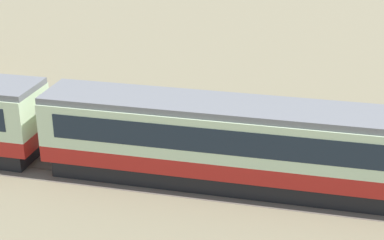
% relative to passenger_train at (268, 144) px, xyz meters
% --- Properties ---
extents(passenger_train, '(106.76, 3.11, 4.08)m').
position_rel_passenger_train_xyz_m(passenger_train, '(0.00, 0.00, 0.00)').
color(passenger_train, '#AD1E19').
rests_on(passenger_train, ground_plane).
extents(railway_track, '(162.02, 3.60, 0.04)m').
position_rel_passenger_train_xyz_m(railway_track, '(-10.18, -0.00, -2.25)').
color(railway_track, '#665B51').
rests_on(railway_track, ground_plane).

